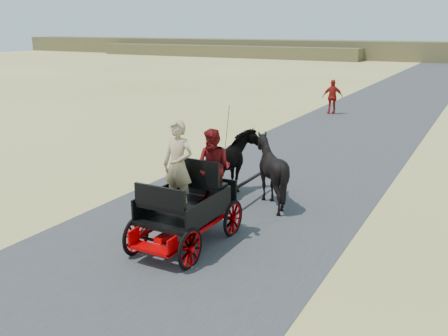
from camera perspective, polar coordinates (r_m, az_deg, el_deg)
The scene contains 9 objects.
ground at distance 9.52m, azimuth -8.41°, elevation -10.95°, with size 140.00×140.00×0.00m, color tan.
road at distance 9.52m, azimuth -8.41°, elevation -10.92°, with size 6.00×140.00×0.01m, color #38383A.
ridge_near at distance 73.77m, azimuth -0.19°, elevation 13.21°, with size 40.00×4.00×1.60m, color brown.
carriage at distance 10.19m, azimuth -4.30°, elevation -6.73°, with size 1.30×2.40×0.72m, color black, non-canonical shape.
horse_left at distance 12.75m, azimuth 0.81°, elevation 0.32°, with size 0.91×2.01×1.70m, color black.
horse_right at distance 12.30m, azimuth 5.36°, elevation -0.33°, with size 1.37×1.54×1.70m, color black.
driver_man at distance 9.92m, azimuth -5.27°, elevation 0.32°, with size 0.66×0.43×1.80m, color tan.
passenger_woman at distance 10.15m, azimuth -1.19°, elevation 0.09°, with size 0.77×0.60×1.58m, color #660C0F.
pedestrian at distance 25.75m, azimuth 12.30°, elevation 7.93°, with size 1.01×0.42×1.73m, color #A11812.
Camera 1 is at (5.19, -6.74, 4.27)m, focal length 40.00 mm.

